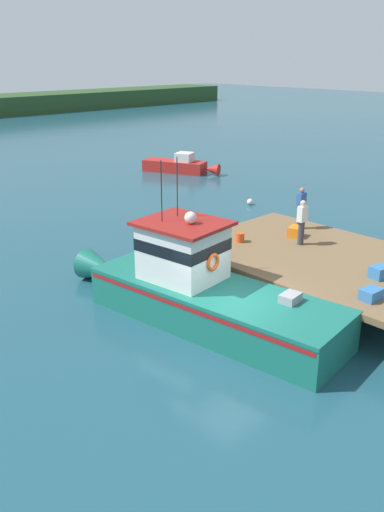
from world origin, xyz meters
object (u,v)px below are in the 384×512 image
crate_stack_near_edge (371,294)px  moored_boat_mid_harbor (180,166)px  deckhand_by_the_boat (301,207)px  bait_bucket (240,237)px  main_fishing_boat (199,289)px  crate_stack_mid_dock (380,272)px  mooring_buoy_outer (250,202)px  deckhand_further_back (302,221)px  crate_single_far (295,232)px

crate_stack_near_edge → moored_boat_mid_harbor: (11.56, 20.59, -0.89)m
deckhand_by_the_boat → moored_boat_mid_harbor: (7.61, 15.33, -1.59)m
bait_bucket → deckhand_by_the_boat: (2.90, -0.54, 0.69)m
main_fishing_boat → crate_stack_mid_dock: (4.30, -3.50, 0.38)m
moored_boat_mid_harbor → mooring_buoy_outer: moored_boat_mid_harbor is taller
crate_stack_near_edge → bait_bucket: bait_bucket is taller
crate_stack_near_edge → deckhand_by_the_boat: (3.95, 5.26, 0.70)m
bait_bucket → mooring_buoy_outer: bait_bucket is taller
crate_stack_near_edge → deckhand_further_back: bearing=59.6°
crate_single_far → bait_bucket: bearing=152.0°
crate_stack_mid_dock → deckhand_further_back: size_ratio=0.37×
crate_stack_near_edge → moored_boat_mid_harbor: 23.63m
main_fishing_boat → deckhand_by_the_boat: bearing=9.8°
crate_stack_mid_dock → deckhand_by_the_boat: deckhand_by_the_boat is taller
crate_single_far → moored_boat_mid_harbor: bearing=61.6°
main_fishing_boat → deckhand_further_back: main_fishing_boat is taller
crate_stack_near_edge → deckhand_by_the_boat: 6.61m
main_fishing_boat → crate_stack_mid_dock: size_ratio=16.59×
bait_bucket → deckhand_by_the_boat: deckhand_by_the_boat is taller
bait_bucket → deckhand_by_the_boat: bearing=-10.5°
main_fishing_boat → deckhand_by_the_boat: main_fishing_boat is taller
crate_stack_mid_dock → mooring_buoy_outer: crate_stack_mid_dock is taller
main_fishing_boat → bait_bucket: size_ratio=29.27×
crate_stack_mid_dock → moored_boat_mid_harbor: bearing=63.6°
bait_bucket → deckhand_further_back: size_ratio=0.21×
deckhand_further_back → bait_bucket: bearing=129.0°
crate_stack_mid_dock → deckhand_further_back: deckhand_further_back is taller
crate_stack_near_edge → moored_boat_mid_harbor: bearing=60.7°
crate_stack_mid_dock → crate_stack_near_edge: size_ratio=1.00×
crate_single_far → moored_boat_mid_harbor: (8.57, 15.83, -0.93)m
bait_bucket → crate_single_far: bearing=-28.0°
crate_stack_mid_dock → bait_bucket: crate_stack_mid_dock is taller
crate_single_far → deckhand_by_the_boat: bearing=27.4°
bait_bucket → mooring_buoy_outer: (7.58, 5.96, -1.20)m
crate_single_far → bait_bucket: 2.20m
deckhand_further_back → moored_boat_mid_harbor: (9.15, 16.48, -1.59)m
crate_single_far → deckhand_further_back: size_ratio=0.37×
crate_stack_near_edge → mooring_buoy_outer: crate_stack_near_edge is taller
main_fishing_boat → crate_single_far: main_fishing_boat is taller
crate_stack_mid_dock → crate_stack_near_edge: (-1.63, -0.61, -0.03)m
crate_stack_mid_dock → deckhand_further_back: (0.78, 3.51, 0.67)m
crate_single_far → deckhand_further_back: 1.09m
crate_stack_mid_dock → crate_single_far: crate_single_far is taller
bait_bucket → main_fishing_boat: bearing=-155.6°
crate_stack_mid_dock → crate_stack_near_edge: crate_stack_mid_dock is taller
mooring_buoy_outer → deckhand_further_back: bearing=-129.1°
crate_single_far → bait_bucket: (-1.94, 1.03, -0.03)m
mooring_buoy_outer → bait_bucket: bearing=-141.8°
crate_single_far → bait_bucket: size_ratio=1.76×
crate_stack_mid_dock → deckhand_further_back: bearing=77.4°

